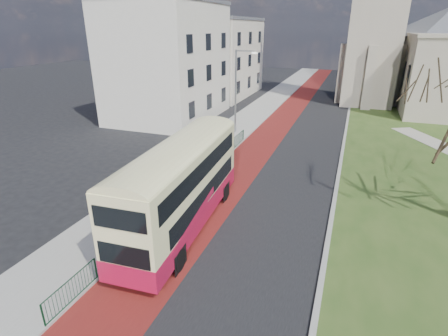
% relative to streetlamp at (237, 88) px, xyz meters
% --- Properties ---
extents(ground, '(160.00, 160.00, 0.00)m').
position_rel_streetlamp_xyz_m(ground, '(4.35, -18.00, -4.59)').
color(ground, black).
rests_on(ground, ground).
extents(road_carriageway, '(9.00, 120.00, 0.01)m').
position_rel_streetlamp_xyz_m(road_carriageway, '(5.85, 2.00, -4.59)').
color(road_carriageway, black).
rests_on(road_carriageway, ground).
extents(bus_lane, '(3.40, 120.00, 0.01)m').
position_rel_streetlamp_xyz_m(bus_lane, '(3.15, 2.00, -4.59)').
color(bus_lane, '#591414').
rests_on(bus_lane, ground).
extents(pavement_west, '(4.00, 120.00, 0.12)m').
position_rel_streetlamp_xyz_m(pavement_west, '(-0.65, 2.00, -4.53)').
color(pavement_west, gray).
rests_on(pavement_west, ground).
extents(kerb_west, '(0.25, 120.00, 0.13)m').
position_rel_streetlamp_xyz_m(kerb_west, '(1.35, 2.00, -4.53)').
color(kerb_west, '#999993').
rests_on(kerb_west, ground).
extents(kerb_east, '(0.25, 80.00, 0.13)m').
position_rel_streetlamp_xyz_m(kerb_east, '(10.45, 4.00, -4.53)').
color(kerb_east, '#999993').
rests_on(kerb_east, ground).
extents(pedestrian_railing, '(0.07, 24.00, 1.12)m').
position_rel_streetlamp_xyz_m(pedestrian_railing, '(1.40, -14.00, -4.04)').
color(pedestrian_railing, '#0C381D').
rests_on(pedestrian_railing, ground).
extents(gothic_church, '(16.38, 18.00, 40.00)m').
position_rel_streetlamp_xyz_m(gothic_church, '(16.91, 20.00, 8.54)').
color(gothic_church, gray).
rests_on(gothic_church, ground).
extents(street_block_near, '(10.30, 14.30, 13.00)m').
position_rel_streetlamp_xyz_m(street_block_near, '(-9.65, 4.00, 1.92)').
color(street_block_near, silver).
rests_on(street_block_near, ground).
extents(street_block_far, '(10.30, 16.30, 11.50)m').
position_rel_streetlamp_xyz_m(street_block_far, '(-9.65, 20.00, 1.17)').
color(street_block_far, beige).
rests_on(street_block_far, ground).
extents(streetlamp, '(2.13, 0.18, 8.00)m').
position_rel_streetlamp_xyz_m(streetlamp, '(0.00, 0.00, 0.00)').
color(streetlamp, gray).
rests_on(streetlamp, pavement_west).
extents(bus, '(3.27, 11.32, 4.68)m').
position_rel_streetlamp_xyz_m(bus, '(2.99, -18.08, -1.93)').
color(bus, '#A80F32').
rests_on(bus, ground).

